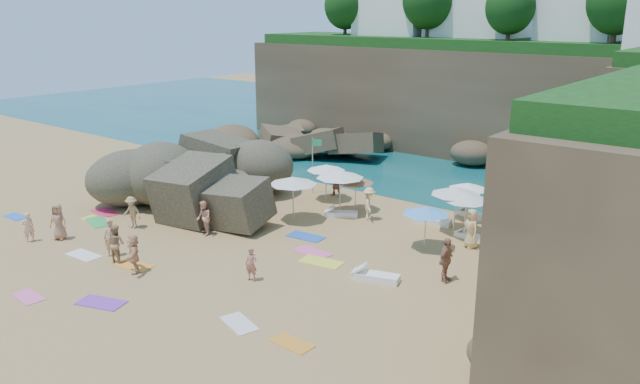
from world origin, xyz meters
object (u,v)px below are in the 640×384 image
Objects in this scene: parasol_1 at (467,197)px; parasol_2 at (456,191)px; person_stand_2 at (369,204)px; person_stand_0 at (111,238)px; parasol_0 at (326,167)px; person_stand_1 at (116,244)px; person_stand_5 at (336,182)px; rock_outcrop at (222,206)px; lounger_0 at (341,214)px; flag_pole at (314,158)px; person_stand_4 at (471,228)px; person_stand_6 at (28,227)px; person_stand_3 at (446,260)px.

parasol_2 is at bearing 159.88° from parasol_1.
parasol_1 is 5.35m from person_stand_2.
person_stand_2 reaches higher than person_stand_0.
parasol_1 is 16.93m from person_stand_0.
parasol_0 is 1.31× the size of person_stand_1.
person_stand_5 is (1.41, 14.35, -0.01)m from person_stand_1.
parasol_0 is (3.93, 4.69, 1.98)m from rock_outcrop.
parasol_2 is at bearing -138.33° from person_stand_1.
person_stand_0 is 1.02× the size of person_stand_1.
parasol_1 is at bearing -21.90° from lounger_0.
person_stand_1 is at bearing -90.05° from flag_pole.
person_stand_1 is (-1.45, -13.31, -1.11)m from parasol_0.
person_stand_6 is (-17.11, -12.67, -0.21)m from person_stand_4.
person_stand_6 is at bearing -139.54° from parasol_1.
person_stand_2 is 0.96× the size of person_stand_3.
parasol_1 reaches higher than parasol_0.
person_stand_2 is at bearing 151.95° from person_stand_6.
parasol_2 reaches higher than person_stand_0.
person_stand_3 is 19.88m from person_stand_6.
person_stand_3 is at bearing -47.26° from person_stand_4.
person_stand_4 is at bearing -145.86° from person_stand_1.
rock_outcrop is at bearing -129.97° from parasol_0.
person_stand_4 is at bearing 11.60° from rock_outcrop.
flag_pole is 14.18m from person_stand_3.
parasol_2 is 16.66m from person_stand_0.
lounger_0 is 4.03m from person_stand_5.
person_stand_2 is (8.02, 3.21, 0.91)m from rock_outcrop.
parasol_2 is (9.97, -1.02, -0.03)m from flag_pole.
parasol_0 is at bearing 177.49° from parasol_2.
person_stand_2 is at bearing 17.86° from person_stand_0.
person_stand_3 is 13.11m from person_stand_5.
flag_pole is at bearing 59.32° from person_stand_3.
person_stand_4 reaches higher than person_stand_0.
person_stand_3 is (1.77, -5.39, -1.12)m from parasol_1.
parasol_1 reaches higher than person_stand_1.
person_stand_5 is at bearing -106.31° from person_stand_1.
person_stand_5 is (1.40, 0.40, -1.35)m from flag_pole.
flag_pole reaches higher than person_stand_6.
person_stand_0 is at bearing -146.23° from lounger_0.
person_stand_2 reaches higher than lounger_0.
lounger_0 is at bearing -148.16° from person_stand_4.
person_stand_5 is (-11.05, 7.07, -0.08)m from person_stand_3.
rock_outcrop is 3.65× the size of parasol_2.
person_stand_2 is (4.09, -1.49, -1.07)m from parasol_0.
parasol_2 reaches higher than person_stand_5.
parasol_0 reaches higher than person_stand_6.
flag_pole is at bearing 43.20° from person_stand_0.
parasol_2 is 8.78m from person_stand_5.
parasol_2 reaches higher than parasol_1.
rock_outcrop is at bearing -132.26° from person_stand_5.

